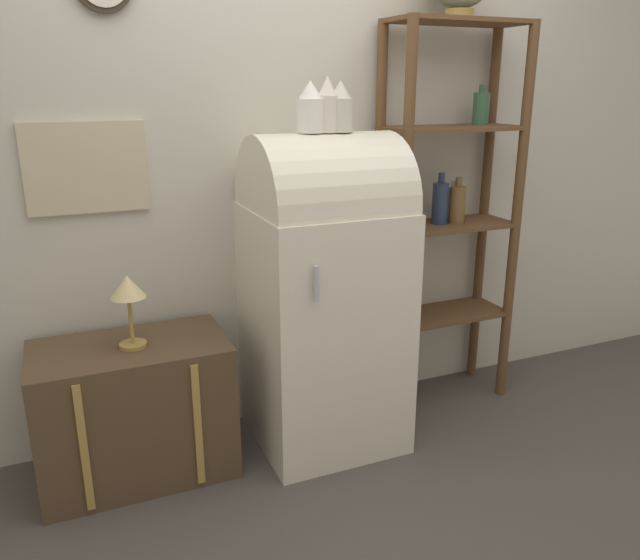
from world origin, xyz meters
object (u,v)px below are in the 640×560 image
vase_center (327,106)px  vase_right (340,108)px  suitcase_trunk (135,410)px  desk_lamp (128,293)px  refrigerator (324,288)px  vase_left (310,109)px

vase_center → vase_right: vase_center is taller
suitcase_trunk → vase_right: (0.92, -0.05, 1.22)m
vase_right → desk_lamp: (-0.90, 0.03, -0.70)m
refrigerator → suitcase_trunk: size_ratio=1.80×
refrigerator → vase_center: 0.78m
suitcase_trunk → vase_left: bearing=-3.4°
suitcase_trunk → desk_lamp: 0.53m
vase_right → desk_lamp: size_ratio=0.69×
vase_center → refrigerator: bearing=130.8°
suitcase_trunk → vase_center: size_ratio=3.50×
refrigerator → vase_right: vase_right is taller
vase_right → desk_lamp: 1.14m
suitcase_trunk → desk_lamp: desk_lamp is taller
refrigerator → desk_lamp: 0.84m
suitcase_trunk → vase_right: 1.53m
vase_center → vase_left: bearing=174.2°
suitcase_trunk → vase_right: size_ratio=3.80×
suitcase_trunk → vase_right: bearing=-3.4°
vase_left → desk_lamp: size_ratio=0.68×
vase_right → vase_left: bearing=176.4°
vase_left → suitcase_trunk: bearing=176.6°
refrigerator → vase_left: vase_left is taller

